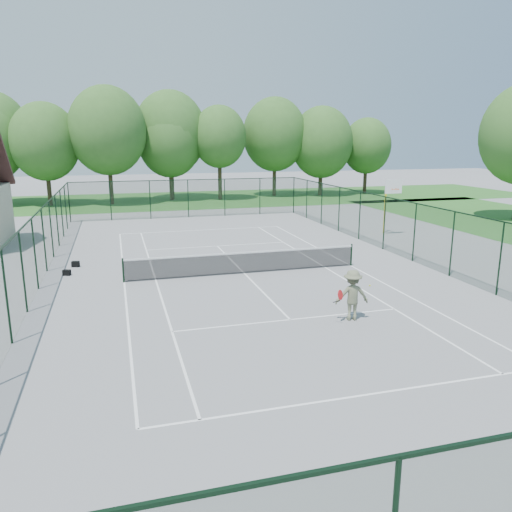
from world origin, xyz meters
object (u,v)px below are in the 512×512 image
object	(u,v)px
tennis_net	(244,262)
basketball_goal	(390,196)
sports_bag_a	(76,264)
tennis_player	(352,295)

from	to	relation	value
tennis_net	basketball_goal	size ratio (longest dim) A/B	3.04
tennis_net	sports_bag_a	world-z (taller)	tennis_net
basketball_goal	tennis_player	distance (m)	16.93
tennis_player	sports_bag_a	bearing A→B (deg)	133.22
basketball_goal	sports_bag_a	distance (m)	19.78
basketball_goal	sports_bag_a	xyz separation A→B (m)	(-19.32, -3.47, -2.43)
sports_bag_a	tennis_player	size ratio (longest dim) A/B	0.20
tennis_net	sports_bag_a	xyz separation A→B (m)	(-7.73, 3.48, -0.43)
basketball_goal	tennis_net	bearing A→B (deg)	-149.07
tennis_net	basketball_goal	bearing A→B (deg)	30.93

